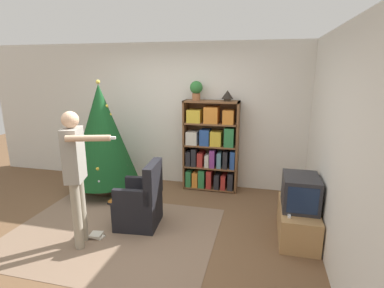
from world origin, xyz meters
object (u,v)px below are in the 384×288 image
bookshelf (210,148)px  table_lamp (227,95)px  television (300,192)px  potted_plant (196,89)px  standing_person (76,168)px  christmas_tree (102,134)px  armchair (141,204)px

bookshelf → table_lamp: table_lamp is taller
television → table_lamp: size_ratio=2.73×
table_lamp → television: bearing=-50.2°
potted_plant → standing_person: bearing=-114.0°
bookshelf → potted_plant: 1.06m
bookshelf → table_lamp: size_ratio=8.04×
bookshelf → table_lamp: 0.98m
television → christmas_tree: size_ratio=0.28×
television → potted_plant: size_ratio=1.66×
bookshelf → armchair: bookshelf is taller
armchair → table_lamp: (0.97, 1.54, 1.39)m
christmas_tree → potted_plant: (1.51, 0.61, 0.74)m
standing_person → bookshelf: bearing=133.2°
bookshelf → potted_plant: potted_plant is taller
television → standing_person: (-2.62, -0.81, 0.37)m
christmas_tree → potted_plant: size_ratio=5.98×
television → standing_person: size_ratio=0.33×
christmas_tree → potted_plant: 1.79m
standing_person → potted_plant: (0.96, 2.16, 0.80)m
christmas_tree → table_lamp: size_ratio=9.83×
christmas_tree → standing_person: christmas_tree is taller
christmas_tree → standing_person: bearing=-70.5°
standing_person → potted_plant: potted_plant is taller
bookshelf → potted_plant: size_ratio=4.89×
table_lamp → potted_plant: bearing=-180.0°
television → christmas_tree: 3.29m
standing_person → potted_plant: size_ratio=5.09×
table_lamp → bookshelf: bearing=-177.7°
bookshelf → potted_plant: bearing=177.5°
bookshelf → potted_plant: (-0.26, 0.01, 1.02)m
bookshelf → television: (1.40, -1.34, -0.15)m
armchair → potted_plant: size_ratio=2.80×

